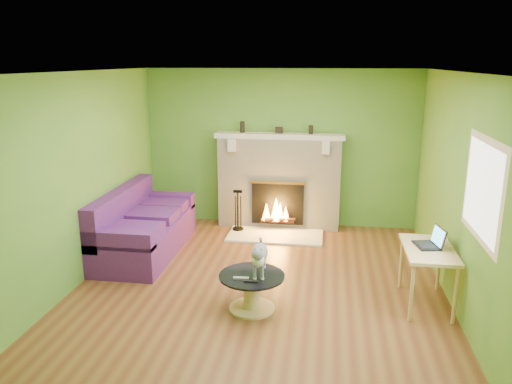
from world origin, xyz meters
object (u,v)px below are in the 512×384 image
coffee_table (252,289)px  cat (260,257)px  sofa (142,228)px  desk (428,255)px

coffee_table → cat: cat is taller
sofa → desk: bearing=-16.0°
desk → cat: 1.90m
sofa → cat: size_ratio=3.23×
sofa → desk: sofa is taller
coffee_table → desk: size_ratio=0.79×
coffee_table → desk: (1.95, 0.41, 0.36)m
coffee_table → cat: (0.08, 0.05, 0.38)m
sofa → desk: 3.97m
sofa → coffee_table: (1.86, -1.50, -0.12)m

